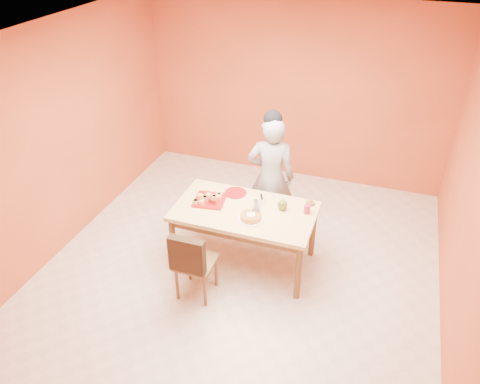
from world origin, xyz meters
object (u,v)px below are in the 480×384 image
(dining_table, at_px, (245,216))
(pastry_platter, at_px, (210,200))
(red_dinner_plate, at_px, (236,193))
(dining_chair, at_px, (195,261))
(egg_ornament, at_px, (282,205))
(sponge_cake, at_px, (251,217))
(checker_tin, at_px, (310,203))
(magenta_glass, at_px, (307,209))
(person, at_px, (271,178))

(dining_table, bearing_deg, pastry_platter, 175.57)
(dining_table, xyz_separation_m, red_dinner_plate, (-0.21, 0.29, 0.10))
(dining_chair, relative_size, egg_ornament, 6.26)
(dining_table, bearing_deg, sponge_cake, -52.10)
(pastry_platter, bearing_deg, dining_table, -4.43)
(pastry_platter, xyz_separation_m, egg_ornament, (0.85, 0.10, 0.06))
(sponge_cake, bearing_deg, checker_tin, 42.93)
(magenta_glass, height_order, checker_tin, magenta_glass)
(dining_chair, bearing_deg, checker_tin, 45.50)
(dining_table, height_order, magenta_glass, magenta_glass)
(dining_chair, xyz_separation_m, pastry_platter, (-0.11, 0.72, 0.31))
(dining_table, relative_size, sponge_cake, 6.80)
(person, distance_m, sponge_cake, 0.87)
(sponge_cake, relative_size, magenta_glass, 2.31)
(red_dinner_plate, xyz_separation_m, checker_tin, (0.89, 0.06, 0.01))
(magenta_glass, bearing_deg, red_dinner_plate, 171.95)
(person, xyz_separation_m, egg_ornament, (0.30, -0.57, 0.02))
(sponge_cake, bearing_deg, pastry_platter, 160.81)
(magenta_glass, bearing_deg, checker_tin, 90.00)
(dining_table, xyz_separation_m, magenta_glass, (0.68, 0.16, 0.15))
(red_dinner_plate, relative_size, magenta_glass, 2.56)
(dining_chair, relative_size, red_dinner_plate, 3.41)
(dining_table, xyz_separation_m, person, (0.10, 0.70, 0.15))
(person, height_order, red_dinner_plate, person)
(sponge_cake, xyz_separation_m, egg_ornament, (0.28, 0.30, 0.03))
(egg_ornament, relative_size, magenta_glass, 1.39)
(red_dinner_plate, height_order, egg_ornament, egg_ornament)
(magenta_glass, bearing_deg, person, 136.91)
(red_dinner_plate, relative_size, egg_ornament, 1.84)
(magenta_glass, bearing_deg, dining_chair, -139.69)
(dining_table, bearing_deg, magenta_glass, 13.56)
(egg_ornament, bearing_deg, pastry_platter, 164.76)
(dining_table, distance_m, pastry_platter, 0.46)
(person, bearing_deg, magenta_glass, 126.23)
(pastry_platter, bearing_deg, dining_chair, -81.05)
(red_dinner_plate, bearing_deg, checker_tin, 3.84)
(dining_chair, xyz_separation_m, sponge_cake, (0.46, 0.53, 0.34))
(dining_table, xyz_separation_m, checker_tin, (0.68, 0.35, 0.11))
(red_dinner_plate, height_order, sponge_cake, sponge_cake)
(red_dinner_plate, distance_m, checker_tin, 0.89)
(person, xyz_separation_m, red_dinner_plate, (-0.32, -0.41, -0.04))
(sponge_cake, bearing_deg, red_dinner_plate, 126.80)
(egg_ornament, bearing_deg, dining_table, 176.20)
(pastry_platter, xyz_separation_m, checker_tin, (1.12, 0.32, 0.00))
(dining_table, relative_size, checker_tin, 16.16)
(pastry_platter, bearing_deg, egg_ornament, 6.58)
(pastry_platter, relative_size, checker_tin, 3.53)
(sponge_cake, distance_m, checker_tin, 0.75)
(dining_chair, relative_size, magenta_glass, 8.72)
(dining_table, relative_size, pastry_platter, 4.58)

